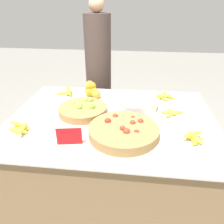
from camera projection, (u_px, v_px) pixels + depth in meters
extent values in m
plane|color=gray|center=(112.00, 189.00, 2.05)|extent=(12.00, 12.00, 0.00)
cube|color=olive|center=(112.00, 157.00, 1.87)|extent=(1.51, 1.13, 0.76)
cube|color=beige|center=(112.00, 118.00, 1.69)|extent=(1.58, 1.17, 0.01)
cylinder|color=olive|center=(83.00, 110.00, 1.74)|extent=(0.38, 0.38, 0.06)
sphere|color=#7AB238|center=(80.00, 107.00, 1.73)|extent=(0.06, 0.06, 0.06)
sphere|color=#7AB238|center=(85.00, 100.00, 1.83)|extent=(0.05, 0.05, 0.05)
sphere|color=#7AB238|center=(83.00, 109.00, 1.73)|extent=(0.05, 0.05, 0.05)
sphere|color=#89BC42|center=(86.00, 107.00, 1.77)|extent=(0.05, 0.05, 0.05)
sphere|color=#89BC42|center=(90.00, 100.00, 1.83)|extent=(0.05, 0.05, 0.05)
sphere|color=#89BC42|center=(80.00, 103.00, 1.83)|extent=(0.04, 0.04, 0.04)
sphere|color=#89BC42|center=(80.00, 107.00, 1.70)|extent=(0.04, 0.04, 0.04)
sphere|color=#89BC42|center=(87.00, 111.00, 1.72)|extent=(0.05, 0.05, 0.05)
sphere|color=#7AB238|center=(73.00, 105.00, 1.78)|extent=(0.05, 0.05, 0.05)
sphere|color=#6BA333|center=(92.00, 107.00, 1.71)|extent=(0.05, 0.05, 0.05)
sphere|color=#89BC42|center=(68.00, 110.00, 1.74)|extent=(0.06, 0.06, 0.06)
sphere|color=#6BA333|center=(87.00, 111.00, 1.70)|extent=(0.04, 0.04, 0.04)
sphere|color=#89BC42|center=(84.00, 109.00, 1.73)|extent=(0.05, 0.05, 0.05)
sphere|color=#89BC42|center=(95.00, 115.00, 1.66)|extent=(0.04, 0.04, 0.04)
sphere|color=#7AB238|center=(89.00, 109.00, 1.71)|extent=(0.05, 0.05, 0.05)
cylinder|color=olive|center=(124.00, 131.00, 1.46)|extent=(0.47, 0.47, 0.07)
sphere|color=red|center=(140.00, 136.00, 1.39)|extent=(0.04, 0.04, 0.04)
sphere|color=red|center=(134.00, 139.00, 1.37)|extent=(0.05, 0.05, 0.05)
sphere|color=red|center=(116.00, 141.00, 1.37)|extent=(0.05, 0.05, 0.05)
sphere|color=red|center=(112.00, 136.00, 1.42)|extent=(0.04, 0.04, 0.04)
sphere|color=red|center=(127.00, 131.00, 1.39)|extent=(0.05, 0.05, 0.05)
sphere|color=red|center=(123.00, 128.00, 1.42)|extent=(0.04, 0.04, 0.04)
sphere|color=red|center=(107.00, 135.00, 1.40)|extent=(0.05, 0.05, 0.05)
sphere|color=red|center=(141.00, 121.00, 1.51)|extent=(0.04, 0.04, 0.04)
sphere|color=red|center=(133.00, 123.00, 1.49)|extent=(0.04, 0.04, 0.04)
sphere|color=red|center=(115.00, 117.00, 1.58)|extent=(0.05, 0.05, 0.05)
sphere|color=red|center=(129.00, 132.00, 1.45)|extent=(0.04, 0.04, 0.04)
sphere|color=red|center=(133.00, 118.00, 1.57)|extent=(0.04, 0.04, 0.04)
sphere|color=red|center=(137.00, 133.00, 1.40)|extent=(0.05, 0.05, 0.05)
sphere|color=red|center=(125.00, 131.00, 1.47)|extent=(0.05, 0.05, 0.05)
sphere|color=red|center=(108.00, 121.00, 1.51)|extent=(0.05, 0.05, 0.05)
sphere|color=red|center=(133.00, 130.00, 1.49)|extent=(0.05, 0.05, 0.05)
sphere|color=orange|center=(94.00, 92.00, 2.05)|extent=(0.08, 0.08, 0.08)
sphere|color=orange|center=(97.00, 94.00, 2.00)|extent=(0.08, 0.08, 0.08)
sphere|color=orange|center=(89.00, 92.00, 2.05)|extent=(0.07, 0.07, 0.07)
sphere|color=orange|center=(89.00, 89.00, 2.10)|extent=(0.08, 0.08, 0.08)
sphere|color=orange|center=(94.00, 93.00, 2.04)|extent=(0.07, 0.07, 0.07)
sphere|color=orange|center=(92.00, 86.00, 2.04)|extent=(0.08, 0.08, 0.08)
sphere|color=orange|center=(90.00, 85.00, 2.05)|extent=(0.08, 0.08, 0.08)
cylinder|color=silver|center=(137.00, 104.00, 1.81)|extent=(0.33, 0.33, 0.09)
cube|color=red|center=(69.00, 136.00, 1.36)|extent=(0.16, 0.03, 0.12)
ellipsoid|color=yellow|center=(18.00, 130.00, 1.49)|extent=(0.16, 0.07, 0.04)
ellipsoid|color=yellow|center=(21.00, 128.00, 1.53)|extent=(0.12, 0.06, 0.03)
ellipsoid|color=yellow|center=(22.00, 129.00, 1.51)|extent=(0.07, 0.12, 0.03)
ellipsoid|color=yellow|center=(22.00, 129.00, 1.52)|extent=(0.12, 0.05, 0.03)
ellipsoid|color=yellow|center=(17.00, 124.00, 1.53)|extent=(0.13, 0.06, 0.03)
ellipsoid|color=yellow|center=(22.00, 128.00, 1.48)|extent=(0.04, 0.16, 0.03)
ellipsoid|color=yellow|center=(67.00, 92.00, 2.10)|extent=(0.04, 0.12, 0.03)
ellipsoid|color=yellow|center=(69.00, 93.00, 2.08)|extent=(0.08, 0.13, 0.03)
ellipsoid|color=yellow|center=(68.00, 91.00, 2.13)|extent=(0.08, 0.14, 0.03)
ellipsoid|color=yellow|center=(69.00, 93.00, 2.09)|extent=(0.03, 0.12, 0.03)
ellipsoid|color=yellow|center=(65.00, 93.00, 2.09)|extent=(0.15, 0.09, 0.03)
ellipsoid|color=yellow|center=(68.00, 89.00, 2.11)|extent=(0.10, 0.14, 0.03)
ellipsoid|color=yellow|center=(69.00, 92.00, 2.06)|extent=(0.09, 0.14, 0.03)
ellipsoid|color=yellow|center=(196.00, 139.00, 1.42)|extent=(0.07, 0.13, 0.03)
ellipsoid|color=yellow|center=(193.00, 138.00, 1.41)|extent=(0.05, 0.13, 0.03)
ellipsoid|color=yellow|center=(193.00, 139.00, 1.42)|extent=(0.13, 0.10, 0.03)
ellipsoid|color=yellow|center=(198.00, 142.00, 1.39)|extent=(0.11, 0.11, 0.03)
ellipsoid|color=yellow|center=(193.00, 136.00, 1.40)|extent=(0.07, 0.14, 0.03)
ellipsoid|color=yellow|center=(193.00, 134.00, 1.40)|extent=(0.15, 0.10, 0.04)
ellipsoid|color=yellow|center=(171.00, 114.00, 1.71)|extent=(0.11, 0.12, 0.03)
ellipsoid|color=yellow|center=(171.00, 111.00, 1.75)|extent=(0.08, 0.12, 0.03)
ellipsoid|color=yellow|center=(175.00, 112.00, 1.74)|extent=(0.15, 0.04, 0.03)
ellipsoid|color=yellow|center=(169.00, 112.00, 1.73)|extent=(0.14, 0.03, 0.03)
ellipsoid|color=yellow|center=(162.00, 96.00, 2.02)|extent=(0.10, 0.14, 0.03)
ellipsoid|color=yellow|center=(163.00, 96.00, 2.04)|extent=(0.16, 0.06, 0.03)
ellipsoid|color=yellow|center=(168.00, 96.00, 2.02)|extent=(0.14, 0.12, 0.03)
ellipsoid|color=yellow|center=(166.00, 97.00, 2.01)|extent=(0.10, 0.14, 0.03)
ellipsoid|color=yellow|center=(163.00, 98.00, 1.98)|extent=(0.10, 0.11, 0.03)
ellipsoid|color=yellow|center=(164.00, 96.00, 1.96)|extent=(0.13, 0.05, 0.03)
ellipsoid|color=yellow|center=(164.00, 94.00, 2.01)|extent=(0.06, 0.13, 0.03)
cylinder|color=#473833|center=(99.00, 81.00, 2.56)|extent=(0.29, 0.29, 1.46)
sphere|color=tan|center=(96.00, 4.00, 2.18)|extent=(0.16, 0.16, 0.16)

